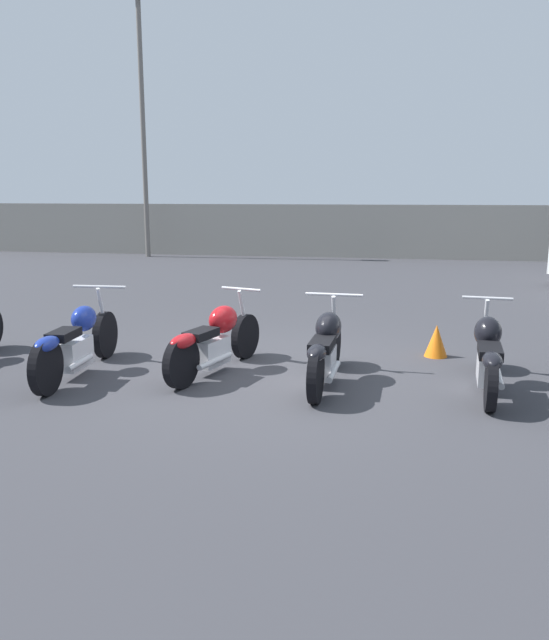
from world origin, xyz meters
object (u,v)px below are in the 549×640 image
object	(u,v)px
motorcycle_slot_2	(215,340)
motorcycle_slot_1	(76,342)
light_pole_left	(142,107)
motorcycle_slot_3	(326,348)
traffic_cone_near	(436,341)
motorcycle_slot_4	(488,355)

from	to	relation	value
motorcycle_slot_2	motorcycle_slot_1	bearing A→B (deg)	-148.89
motorcycle_slot_1	light_pole_left	bearing A→B (deg)	105.82
motorcycle_slot_3	light_pole_left	bearing A→B (deg)	121.83
motorcycle_slot_1	motorcycle_slot_3	size ratio (longest dim) A/B	1.10
motorcycle_slot_3	traffic_cone_near	distance (m)	2.01
light_pole_left	motorcycle_slot_1	distance (m)	15.04
light_pole_left	motorcycle_slot_2	bearing A→B (deg)	-65.07
light_pole_left	motorcycle_slot_1	size ratio (longest dim) A/B	3.81
motorcycle_slot_3	motorcycle_slot_4	bearing A→B (deg)	6.45
light_pole_left	motorcycle_slot_3	bearing A→B (deg)	-60.74
motorcycle_slot_4	light_pole_left	bearing A→B (deg)	130.05
light_pole_left	traffic_cone_near	world-z (taller)	light_pole_left
motorcycle_slot_4	traffic_cone_near	world-z (taller)	motorcycle_slot_4
motorcycle_slot_3	motorcycle_slot_2	bearing A→B (deg)	174.03
motorcycle_slot_1	motorcycle_slot_3	bearing A→B (deg)	1.52
light_pole_left	motorcycle_slot_3	xyz separation A→B (m)	(7.50, -13.39, -4.50)
light_pole_left	motorcycle_slot_1	xyz separation A→B (m)	(4.54, -13.61, -4.52)
motorcycle_slot_3	traffic_cone_near	xyz separation A→B (m)	(1.33, 1.49, -0.21)
motorcycle_slot_1	motorcycle_slot_2	world-z (taller)	motorcycle_slot_1
light_pole_left	motorcycle_slot_2	distance (m)	15.22
motorcycle_slot_3	traffic_cone_near	world-z (taller)	motorcycle_slot_3
motorcycle_slot_1	motorcycle_slot_4	bearing A→B (deg)	1.42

